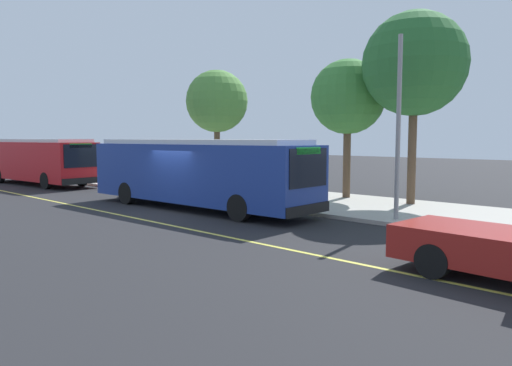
% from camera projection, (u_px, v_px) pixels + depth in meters
% --- Properties ---
extents(ground_plane, '(120.00, 120.00, 0.00)m').
position_uv_depth(ground_plane, '(178.00, 211.00, 20.11)').
color(ground_plane, '#232326').
extents(sidewalk_curb, '(44.00, 6.40, 0.15)m').
position_uv_depth(sidewalk_curb, '(274.00, 197.00, 24.42)').
color(sidewalk_curb, '#A8A399').
rests_on(sidewalk_curb, ground_plane).
extents(lane_stripe_center, '(36.00, 0.14, 0.01)m').
position_uv_depth(lane_stripe_center, '(131.00, 217.00, 18.52)').
color(lane_stripe_center, '#E0D64C').
rests_on(lane_stripe_center, ground_plane).
extents(transit_bus_main, '(11.74, 2.99, 2.95)m').
position_uv_depth(transit_bus_main, '(197.00, 171.00, 20.66)').
color(transit_bus_main, navy).
rests_on(transit_bus_main, ground_plane).
extents(transit_bus_second, '(10.50, 3.29, 2.95)m').
position_uv_depth(transit_bus_second, '(39.00, 160.00, 31.51)').
color(transit_bus_second, red).
rests_on(transit_bus_second, ground_plane).
extents(bus_shelter, '(2.90, 1.60, 2.48)m').
position_uv_depth(bus_shelter, '(247.00, 159.00, 25.46)').
color(bus_shelter, '#333338').
rests_on(bus_shelter, sidewalk_curb).
extents(waiting_bench, '(1.60, 0.48, 0.95)m').
position_uv_depth(waiting_bench, '(251.00, 184.00, 25.27)').
color(waiting_bench, brown).
rests_on(waiting_bench, sidewalk_curb).
extents(route_sign_post, '(0.44, 0.08, 2.80)m').
position_uv_depth(route_sign_post, '(253.00, 161.00, 22.11)').
color(route_sign_post, '#333338').
rests_on(route_sign_post, sidewalk_curb).
extents(pedestrian_commuter, '(0.24, 0.40, 1.69)m').
position_uv_depth(pedestrian_commuter, '(256.00, 179.00, 22.47)').
color(pedestrian_commuter, '#282D47').
rests_on(pedestrian_commuter, sidewalk_curb).
extents(street_tree_near_shelter, '(4.43, 4.43, 8.22)m').
position_uv_depth(street_tree_near_shelter, '(415.00, 64.00, 20.70)').
color(street_tree_near_shelter, brown).
rests_on(street_tree_near_shelter, sidewalk_curb).
extents(street_tree_upstreet, '(3.55, 3.55, 6.59)m').
position_uv_depth(street_tree_upstreet, '(348.00, 97.00, 23.13)').
color(street_tree_upstreet, brown).
rests_on(street_tree_upstreet, sidewalk_curb).
extents(street_tree_downstreet, '(3.74, 3.74, 6.95)m').
position_uv_depth(street_tree_downstreet, '(217.00, 102.00, 29.40)').
color(street_tree_downstreet, brown).
rests_on(street_tree_downstreet, sidewalk_curb).
extents(utility_pole, '(0.16, 0.16, 6.40)m').
position_uv_depth(utility_pole, '(398.00, 128.00, 16.92)').
color(utility_pole, gray).
rests_on(utility_pole, sidewalk_curb).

